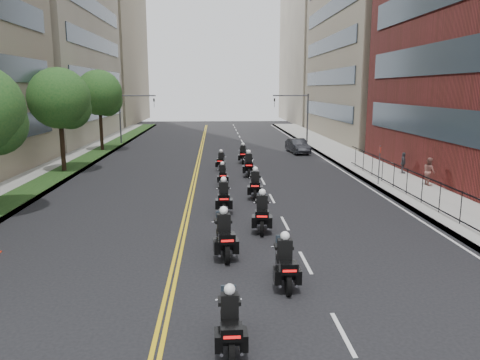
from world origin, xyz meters
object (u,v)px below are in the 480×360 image
(motorcycle_3, at_px, (262,214))
(pedestrian_c, at_px, (403,163))
(pedestrian_b, at_px, (429,171))
(motorcycle_7, at_px, (249,166))
(motorcycle_8, at_px, (221,162))
(parked_sedan, at_px, (298,146))
(motorcycle_1, at_px, (285,265))
(motorcycle_9, at_px, (243,155))
(motorcycle_4, at_px, (224,198))
(motorcycle_5, at_px, (255,186))
(motorcycle_0, at_px, (230,324))
(motorcycle_2, at_px, (224,237))
(motorcycle_6, at_px, (223,176))

(motorcycle_3, bearing_deg, pedestrian_c, 53.98)
(motorcycle_3, xyz_separation_m, pedestrian_b, (11.48, 8.65, 0.29))
(motorcycle_7, relative_size, pedestrian_c, 1.68)
(motorcycle_8, relative_size, parked_sedan, 0.50)
(motorcycle_3, bearing_deg, parked_sedan, 82.41)
(motorcycle_1, xyz_separation_m, motorcycle_9, (0.17, 25.07, -0.01))
(motorcycle_4, height_order, parked_sedan, motorcycle_4)
(motorcycle_4, xyz_separation_m, pedestrian_b, (13.10, 5.37, 0.31))
(motorcycle_5, height_order, pedestrian_c, motorcycle_5)
(motorcycle_9, relative_size, parked_sedan, 0.55)
(motorcycle_0, xyz_separation_m, motorcycle_1, (1.86, 3.60, 0.06))
(motorcycle_8, bearing_deg, parked_sedan, 56.75)
(motorcycle_4, xyz_separation_m, motorcycle_7, (1.97, 9.86, 0.03))
(motorcycle_8, xyz_separation_m, parked_sedan, (7.56, 8.96, 0.08))
(motorcycle_2, distance_m, motorcycle_4, 6.40)
(motorcycle_7, bearing_deg, parked_sedan, 67.69)
(motorcycle_8, bearing_deg, motorcycle_5, -72.47)
(motorcycle_9, bearing_deg, motorcycle_6, -98.45)
(motorcycle_1, distance_m, motorcycle_9, 25.07)
(motorcycle_1, xyz_separation_m, parked_sedan, (5.84, 30.83, 0.01))
(motorcycle_2, bearing_deg, parked_sedan, 69.71)
(motorcycle_3, relative_size, motorcycle_9, 1.08)
(motorcycle_3, bearing_deg, motorcycle_5, 93.70)
(motorcycle_4, relative_size, motorcycle_8, 1.16)
(motorcycle_9, xyz_separation_m, pedestrian_c, (11.17, -6.41, 0.23))
(motorcycle_8, distance_m, pedestrian_c, 13.45)
(motorcycle_5, distance_m, motorcycle_7, 6.85)
(motorcycle_0, xyz_separation_m, motorcycle_8, (0.13, 25.47, -0.02))
(motorcycle_8, bearing_deg, motorcycle_6, -82.87)
(motorcycle_3, distance_m, motorcycle_7, 13.14)
(motorcycle_5, relative_size, parked_sedan, 0.58)
(motorcycle_3, relative_size, motorcycle_5, 1.03)
(motorcycle_1, relative_size, motorcycle_3, 0.94)
(motorcycle_4, xyz_separation_m, motorcycle_6, (0.06, 6.79, -0.11))
(motorcycle_1, bearing_deg, motorcycle_0, -116.58)
(motorcycle_5, bearing_deg, motorcycle_1, -84.79)
(motorcycle_0, xyz_separation_m, motorcycle_7, (2.07, 22.61, 0.11))
(motorcycle_1, distance_m, motorcycle_6, 16.02)
(motorcycle_4, relative_size, motorcycle_6, 1.18)
(motorcycle_5, bearing_deg, motorcycle_8, 106.28)
(motorcycle_8, bearing_deg, motorcycle_2, -83.50)
(motorcycle_4, height_order, motorcycle_9, motorcycle_4)
(motorcycle_2, distance_m, motorcycle_9, 22.42)
(motorcycle_6, xyz_separation_m, motorcycle_7, (1.92, 3.07, 0.14))
(motorcycle_6, bearing_deg, motorcycle_2, -91.45)
(motorcycle_1, height_order, motorcycle_8, motorcycle_1)
(motorcycle_4, height_order, motorcycle_5, motorcycle_4)
(motorcycle_4, distance_m, pedestrian_b, 14.16)
(motorcycle_1, distance_m, motorcycle_8, 21.93)
(motorcycle_3, xyz_separation_m, motorcycle_4, (-1.62, 3.28, -0.02))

